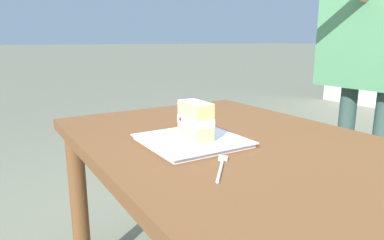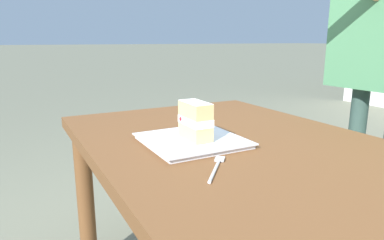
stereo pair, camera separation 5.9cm
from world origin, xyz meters
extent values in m
cylinder|color=brown|center=(0.55, -0.37, 0.33)|extent=(0.07, 0.07, 0.66)
cylinder|color=brown|center=(0.55, 0.37, 0.33)|extent=(0.07, 0.07, 0.66)
cube|color=brown|center=(0.00, 0.00, 0.68)|extent=(1.23, 0.86, 0.04)
cube|color=white|center=(0.04, 0.13, 0.71)|extent=(0.27, 0.27, 0.01)
cube|color=white|center=(0.04, 0.13, 0.72)|extent=(0.28, 0.28, 0.00)
cube|color=#E0C17A|center=(0.03, 0.13, 0.74)|extent=(0.12, 0.06, 0.04)
cube|color=white|center=(0.03, 0.13, 0.77)|extent=(0.12, 0.06, 0.02)
sphere|color=#B21923|center=(0.07, 0.15, 0.78)|extent=(0.02, 0.02, 0.02)
sphere|color=#B21923|center=(0.01, 0.10, 0.77)|extent=(0.02, 0.02, 0.02)
sphere|color=#B21923|center=(0.07, 0.10, 0.77)|extent=(0.01, 0.01, 0.01)
cube|color=#E0C17A|center=(0.03, 0.13, 0.81)|extent=(0.12, 0.06, 0.04)
cube|color=white|center=(0.03, 0.13, 0.83)|extent=(0.11, 0.06, 0.00)
cylinder|color=silver|center=(-0.19, 0.20, 0.71)|extent=(0.11, 0.10, 0.01)
cube|color=silver|center=(-0.13, 0.14, 0.71)|extent=(0.04, 0.04, 0.01)
cylinder|color=#334B43|center=(0.14, -0.77, 0.40)|extent=(0.07, 0.07, 0.81)
cylinder|color=#334B43|center=(-0.03, -0.78, 0.40)|extent=(0.07, 0.07, 0.81)
cube|color=#4C895B|center=(0.06, -0.78, 1.09)|extent=(0.44, 0.19, 0.57)
camera|label=1|loc=(-0.81, 0.65, 1.01)|focal=32.19mm
camera|label=2|loc=(-0.84, 0.60, 1.01)|focal=32.19mm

